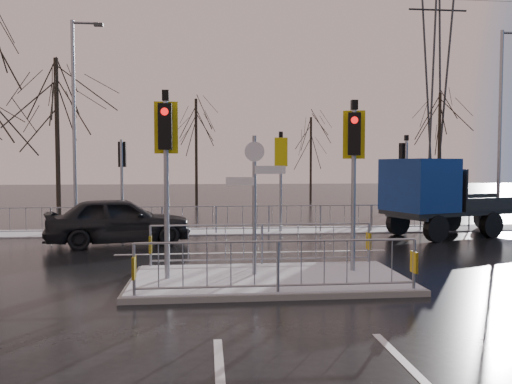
{
  "coord_description": "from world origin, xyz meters",
  "views": [
    {
      "loc": [
        -1.35,
        -10.72,
        2.56
      ],
      "look_at": [
        0.08,
        3.64,
        1.8
      ],
      "focal_mm": 35.0,
      "sensor_mm": 36.0,
      "label": 1
    }
  ],
  "objects": [
    {
      "name": "tree_far_a",
      "position": [
        -2.0,
        22.0,
        4.82
      ],
      "size": [
        3.75,
        3.75,
        7.08
      ],
      "color": "black",
      "rests_on": "ground"
    },
    {
      "name": "lane_markings",
      "position": [
        0.0,
        -0.33,
        0.0
      ],
      "size": [
        8.0,
        11.38,
        0.01
      ],
      "color": "silver",
      "rests_on": "ground"
    },
    {
      "name": "flatbed_truck",
      "position": [
        6.91,
        6.43,
        1.49
      ],
      "size": [
        6.42,
        3.98,
        2.8
      ],
      "color": "black",
      "rests_on": "ground"
    },
    {
      "name": "far_kerb_fixtures",
      "position": [
        0.29,
        8.09,
        1.02
      ],
      "size": [
        18.0,
        0.65,
        3.83
      ],
      "color": "gray",
      "rests_on": "ground"
    },
    {
      "name": "tree_far_c",
      "position": [
        14.0,
        21.0,
        5.15
      ],
      "size": [
        4.0,
        4.0,
        7.55
      ],
      "color": "black",
      "rests_on": "ground"
    },
    {
      "name": "snow_verge",
      "position": [
        0.0,
        8.6,
        0.02
      ],
      "size": [
        30.0,
        2.0,
        0.04
      ],
      "primitive_type": "cube",
      "color": "silver",
      "rests_on": "ground"
    },
    {
      "name": "ground",
      "position": [
        0.0,
        0.0,
        0.0
      ],
      "size": [
        120.0,
        120.0,
        0.0
      ],
      "primitive_type": "plane",
      "color": "black",
      "rests_on": "ground"
    },
    {
      "name": "traffic_island",
      "position": [
        -0.01,
        0.01,
        0.39
      ],
      "size": [
        6.0,
        3.04,
        4.15
      ],
      "color": "slate",
      "rests_on": "ground"
    },
    {
      "name": "street_lamp_right",
      "position": [
        10.57,
        8.5,
        4.39
      ],
      "size": [
        1.25,
        0.18,
        8.0
      ],
      "color": "gray",
      "rests_on": "ground"
    },
    {
      "name": "pylon_wires",
      "position": [
        16.88,
        30.0,
        11.03
      ],
      "size": [
        70.0,
        2.38,
        19.97
      ],
      "color": "#2D3033",
      "rests_on": "ground"
    },
    {
      "name": "tree_far_b",
      "position": [
        6.0,
        24.0,
        4.18
      ],
      "size": [
        3.25,
        3.25,
        6.14
      ],
      "color": "black",
      "rests_on": "ground"
    },
    {
      "name": "street_lamp_left",
      "position": [
        -6.43,
        9.5,
        4.49
      ],
      "size": [
        1.25,
        0.18,
        8.2
      ],
      "color": "gray",
      "rests_on": "ground"
    },
    {
      "name": "tree_near_b",
      "position": [
        -8.0,
        12.5,
        5.15
      ],
      "size": [
        4.0,
        4.0,
        7.55
      ],
      "color": "black",
      "rests_on": "ground"
    },
    {
      "name": "car_far_lane",
      "position": [
        -4.18,
        5.78,
        0.78
      ],
      "size": [
        4.89,
        2.86,
        1.56
      ],
      "primitive_type": "imported",
      "rotation": [
        0.0,
        0.0,
        1.81
      ],
      "color": "black",
      "rests_on": "ground"
    }
  ]
}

